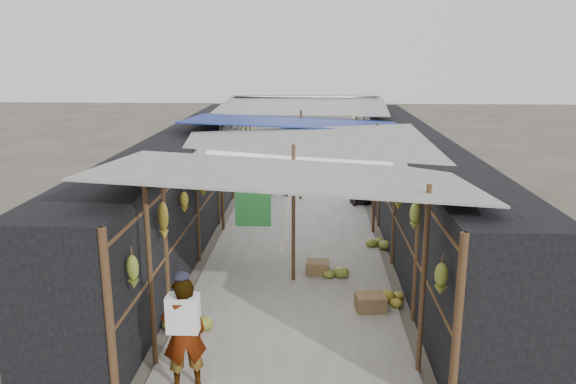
% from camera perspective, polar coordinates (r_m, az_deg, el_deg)
% --- Properties ---
extents(ground, '(80.00, 80.00, 0.00)m').
position_cam_1_polar(ground, '(8.06, -0.26, -17.38)').
color(ground, '#6B6356').
rests_on(ground, ground).
extents(aisle_slab, '(3.60, 16.00, 0.02)m').
position_cam_1_polar(aisle_slab, '(14.01, 1.05, -3.32)').
color(aisle_slab, '#9E998E').
rests_on(aisle_slab, ground).
extents(stall_left, '(1.40, 15.00, 2.30)m').
position_cam_1_polar(stall_left, '(14.04, -10.02, 1.32)').
color(stall_left, black).
rests_on(stall_left, ground).
extents(stall_right, '(1.40, 15.00, 2.30)m').
position_cam_1_polar(stall_right, '(13.91, 12.26, 1.09)').
color(stall_right, black).
rests_on(stall_right, ground).
extents(crate_near, '(0.46, 0.38, 0.27)m').
position_cam_1_polar(crate_near, '(10.99, 3.03, -7.68)').
color(crate_near, olive).
rests_on(crate_near, ground).
extents(crate_mid, '(0.52, 0.43, 0.29)m').
position_cam_1_polar(crate_mid, '(9.60, 8.37, -11.08)').
color(crate_mid, olive).
rests_on(crate_mid, ground).
extents(crate_back, '(0.50, 0.42, 0.30)m').
position_cam_1_polar(crate_back, '(16.61, -2.58, -0.03)').
color(crate_back, olive).
rests_on(crate_back, ground).
extents(black_basin, '(0.59, 0.59, 0.18)m').
position_cam_1_polar(black_basin, '(16.09, 7.32, -0.83)').
color(black_basin, black).
rests_on(black_basin, ground).
extents(vendor_elderly, '(0.64, 0.52, 1.51)m').
position_cam_1_polar(vendor_elderly, '(7.41, -10.52, -13.91)').
color(vendor_elderly, white).
rests_on(vendor_elderly, ground).
extents(shopper_blue, '(0.92, 0.74, 1.79)m').
position_cam_1_polar(shopper_blue, '(16.53, -0.80, 2.56)').
color(shopper_blue, '#1E3396').
rests_on(shopper_blue, ground).
extents(vendor_seated, '(0.42, 0.58, 0.82)m').
position_cam_1_polar(vendor_seated, '(15.69, 6.68, 0.00)').
color(vendor_seated, '#524D47').
rests_on(vendor_seated, ground).
extents(market_canopy, '(5.62, 15.20, 2.77)m').
position_cam_1_polar(market_canopy, '(13.82, 1.26, 6.61)').
color(market_canopy, brown).
rests_on(market_canopy, ground).
extents(hanging_bananas, '(3.95, 14.36, 0.82)m').
position_cam_1_polar(hanging_bananas, '(13.27, 1.35, 3.05)').
color(hanging_bananas, olive).
rests_on(hanging_bananas, ground).
extents(floor_bananas, '(3.86, 10.02, 0.35)m').
position_cam_1_polar(floor_bananas, '(13.04, 1.08, -3.99)').
color(floor_bananas, olive).
rests_on(floor_bananas, ground).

